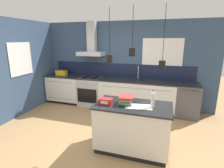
# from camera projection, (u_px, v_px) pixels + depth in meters

# --- Properties ---
(ground_plane) EXTENTS (16.00, 16.00, 0.00)m
(ground_plane) POSITION_uv_depth(u_px,v_px,m) (96.00, 135.00, 3.90)
(ground_plane) COLOR #A87F51
(ground_plane) RESTS_ON ground
(wall_back) EXTENTS (5.60, 2.37, 2.60)m
(wall_back) POSITION_uv_depth(u_px,v_px,m) (118.00, 63.00, 5.42)
(wall_back) COLOR #354C6B
(wall_back) RESTS_ON ground_plane
(wall_left) EXTENTS (0.08, 3.80, 2.60)m
(wall_left) POSITION_uv_depth(u_px,v_px,m) (25.00, 67.00, 4.93)
(wall_left) COLOR #354C6B
(wall_left) RESTS_ON ground_plane
(counter_run_left) EXTENTS (1.15, 0.64, 0.91)m
(counter_run_left) POSITION_uv_depth(u_px,v_px,m) (66.00, 88.00, 5.87)
(counter_run_left) COLOR black
(counter_run_left) RESTS_ON ground_plane
(counter_run_sink) EXTENTS (2.21, 0.64, 1.32)m
(counter_run_sink) POSITION_uv_depth(u_px,v_px,m) (136.00, 95.00, 5.17)
(counter_run_sink) COLOR black
(counter_run_sink) RESTS_ON ground_plane
(oven_range) EXTENTS (0.73, 0.66, 0.91)m
(oven_range) POSITION_uv_depth(u_px,v_px,m) (91.00, 91.00, 5.59)
(oven_range) COLOR #B5B5BA
(oven_range) RESTS_ON ground_plane
(dishwasher) EXTENTS (0.60, 0.65, 0.91)m
(dishwasher) POSITION_uv_depth(u_px,v_px,m) (187.00, 100.00, 4.76)
(dishwasher) COLOR #4C4C51
(dishwasher) RESTS_ON ground_plane
(kitchen_island) EXTENTS (1.39, 0.78, 0.91)m
(kitchen_island) POSITION_uv_depth(u_px,v_px,m) (132.00, 127.00, 3.29)
(kitchen_island) COLOR black
(kitchen_island) RESTS_ON ground_plane
(bottle_on_island) EXTENTS (0.07, 0.07, 0.33)m
(bottle_on_island) POSITION_uv_depth(u_px,v_px,m) (153.00, 100.00, 3.03)
(bottle_on_island) COLOR silver
(bottle_on_island) RESTS_ON kitchen_island
(book_stack) EXTENTS (0.29, 0.36, 0.15)m
(book_stack) POSITION_uv_depth(u_px,v_px,m) (126.00, 100.00, 3.22)
(book_stack) COLOR #335684
(book_stack) RESTS_ON kitchen_island
(red_supply_box) EXTENTS (0.23, 0.16, 0.11)m
(red_supply_box) POSITION_uv_depth(u_px,v_px,m) (106.00, 101.00, 3.21)
(red_supply_box) COLOR red
(red_supply_box) RESTS_ON kitchen_island
(paper_pile) EXTENTS (0.49, 0.32, 0.01)m
(paper_pile) POSITION_uv_depth(u_px,v_px,m) (139.00, 107.00, 3.09)
(paper_pile) COLOR silver
(paper_pile) RESTS_ON kitchen_island
(yellow_toolbox) EXTENTS (0.34, 0.18, 0.19)m
(yellow_toolbox) POSITION_uv_depth(u_px,v_px,m) (61.00, 73.00, 5.77)
(yellow_toolbox) COLOR gold
(yellow_toolbox) RESTS_ON counter_run_left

